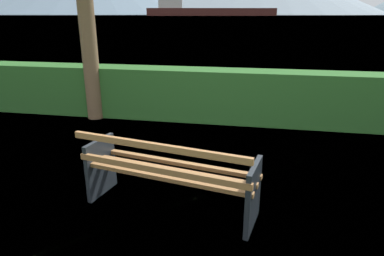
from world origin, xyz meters
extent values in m
plane|color=#567A38|center=(0.00, 0.00, 0.00)|extent=(1400.00, 1400.00, 0.00)
plane|color=slate|center=(0.00, 307.36, 0.00)|extent=(620.00, 620.00, 0.00)
cube|color=olive|center=(-0.04, -0.19, 0.45)|extent=(1.85, 0.42, 0.04)
cube|color=olive|center=(0.00, 0.00, 0.45)|extent=(1.85, 0.42, 0.04)
cube|color=olive|center=(0.04, 0.19, 0.45)|extent=(1.85, 0.42, 0.04)
cube|color=olive|center=(-0.05, -0.26, 0.57)|extent=(1.84, 0.40, 0.06)
cube|color=olive|center=(-0.06, -0.31, 0.84)|extent=(1.84, 0.40, 0.06)
cube|color=#1E2328|center=(-0.88, 0.15, 0.34)|extent=(0.15, 0.51, 0.68)
cube|color=#1E2328|center=(0.87, -0.19, 0.34)|extent=(0.15, 0.51, 0.68)
cube|color=#285B23|center=(0.00, 3.31, 0.50)|extent=(13.80, 0.65, 1.01)
cylinder|color=brown|center=(-2.36, 2.98, 1.88)|extent=(0.31, 0.31, 3.76)
cube|color=#471E19|center=(-39.81, 292.03, 2.99)|extent=(107.03, 39.58, 5.98)
cube|color=silver|center=(-72.90, 284.26, 10.76)|extent=(21.85, 18.15, 9.56)
camera|label=1|loc=(0.84, -3.16, 2.03)|focal=31.62mm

